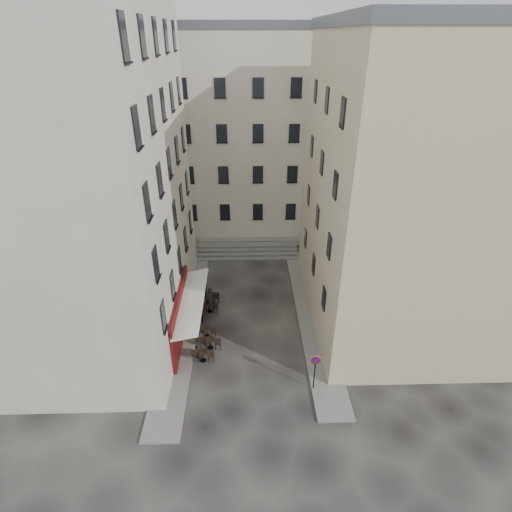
{
  "coord_description": "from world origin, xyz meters",
  "views": [
    {
      "loc": [
        -0.08,
        -19.75,
        17.71
      ],
      "look_at": [
        0.56,
        4.0,
        4.44
      ],
      "focal_mm": 28.0,
      "sensor_mm": 36.0,
      "label": 1
    }
  ],
  "objects_px": {
    "bistro_table_a": "(203,355)",
    "bistro_table_b": "(210,342)",
    "no_parking_sign": "(315,366)",
    "pedestrian": "(210,299)"
  },
  "relations": [
    {
      "from": "bistro_table_a",
      "to": "bistro_table_b",
      "type": "bearing_deg",
      "value": 72.33
    },
    {
      "from": "bistro_table_a",
      "to": "bistro_table_b",
      "type": "distance_m",
      "value": 1.19
    },
    {
      "from": "bistro_table_b",
      "to": "pedestrian",
      "type": "distance_m",
      "value": 4.15
    },
    {
      "from": "no_parking_sign",
      "to": "bistro_table_a",
      "type": "bearing_deg",
      "value": 159.39
    },
    {
      "from": "bistro_table_a",
      "to": "pedestrian",
      "type": "xyz_separation_m",
      "value": [
        0.05,
        5.25,
        0.46
      ]
    },
    {
      "from": "bistro_table_a",
      "to": "no_parking_sign",
      "type": "bearing_deg",
      "value": -20.88
    },
    {
      "from": "no_parking_sign",
      "to": "bistro_table_a",
      "type": "height_order",
      "value": "no_parking_sign"
    },
    {
      "from": "bistro_table_b",
      "to": "pedestrian",
      "type": "bearing_deg",
      "value": 94.32
    },
    {
      "from": "no_parking_sign",
      "to": "bistro_table_a",
      "type": "relative_size",
      "value": 1.82
    },
    {
      "from": "no_parking_sign",
      "to": "bistro_table_b",
      "type": "relative_size",
      "value": 1.83
    }
  ]
}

